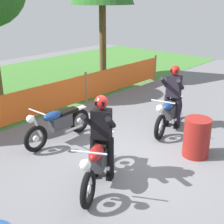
{
  "coord_description": "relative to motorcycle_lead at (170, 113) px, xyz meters",
  "views": [
    {
      "loc": [
        -4.63,
        -3.72,
        3.37
      ],
      "look_at": [
        0.17,
        0.63,
        0.9
      ],
      "focal_mm": 49.21,
      "sensor_mm": 36.0,
      "label": 1
    }
  ],
  "objects": [
    {
      "name": "motorcycle_lead",
      "position": [
        0.0,
        0.0,
        0.0
      ],
      "size": [
        2.02,
        0.74,
        0.97
      ],
      "rotation": [
        0.0,
        0.0,
        -2.9
      ],
      "color": "black",
      "rests_on": "ground"
    },
    {
      "name": "rider_lead",
      "position": [
        0.22,
        0.05,
        0.48
      ],
      "size": [
        0.75,
        0.64,
        1.69
      ],
      "rotation": [
        0.0,
        0.0,
        -2.9
      ],
      "color": "black",
      "rests_on": "ground"
    },
    {
      "name": "barrier_fence",
      "position": [
        -1.98,
        3.19,
        0.07
      ],
      "size": [
        11.9,
        0.08,
        1.05
      ],
      "color": "#997547",
      "rests_on": "ground"
    },
    {
      "name": "motorcycle_trailing",
      "position": [
        -3.05,
        -0.39,
        0.01
      ],
      "size": [
        1.88,
        1.14,
        0.99
      ],
      "rotation": [
        0.0,
        0.0,
        -2.63
      ],
      "color": "black",
      "rests_on": "ground"
    },
    {
      "name": "motorcycle_third",
      "position": [
        -2.43,
        1.59,
        -0.01
      ],
      "size": [
        2.02,
        0.6,
        0.96
      ],
      "rotation": [
        0.0,
        0.0,
        -3.1
      ],
      "color": "black",
      "rests_on": "ground"
    },
    {
      "name": "rider_trailing",
      "position": [
        -2.85,
        -0.28,
        0.48
      ],
      "size": [
        0.79,
        0.71,
        1.69
      ],
      "rotation": [
        0.0,
        0.0,
        -2.63
      ],
      "color": "black",
      "rests_on": "ground"
    },
    {
      "name": "oil_drum",
      "position": [
        -0.84,
        -1.22,
        -0.03
      ],
      "size": [
        0.58,
        0.58,
        0.88
      ],
      "primitive_type": "cylinder",
      "color": "maroon",
      "rests_on": "ground"
    },
    {
      "name": "ground",
      "position": [
        -1.98,
        -0.22,
        -0.48
      ],
      "size": [
        24.0,
        24.0,
        0.02
      ],
      "primitive_type": "cube",
      "color": "slate"
    }
  ]
}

